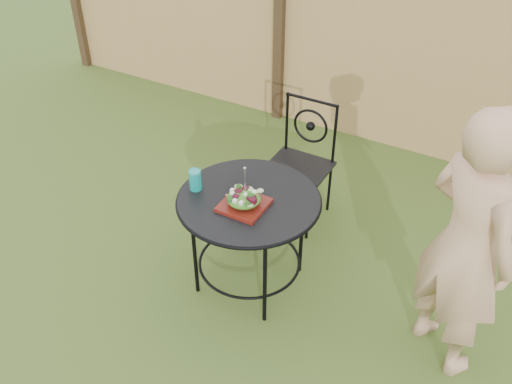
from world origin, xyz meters
The scene contains 9 objects.
ground centered at (0.00, 0.00, 0.00)m, with size 60.00×60.00×0.00m, color #2D4817.
fence centered at (0.00, 2.19, 0.95)m, with size 8.00×0.12×1.90m.
patio_table centered at (-0.38, -0.03, 0.59)m, with size 0.92×0.92×0.72m.
patio_chair centered at (-0.43, 0.83, 0.50)m, with size 0.46×0.46×0.95m.
diner centered at (0.92, 0.04, 0.84)m, with size 0.61×0.40×1.68m, color tan.
salad_plate centered at (-0.37, -0.11, 0.74)m, with size 0.27×0.27×0.02m, color #421409.
salad centered at (-0.37, -0.11, 0.79)m, with size 0.21×0.21×0.08m, color #235614.
fork centered at (-0.36, -0.11, 0.92)m, with size 0.01×0.01×0.18m, color silver.
drinking_glass centered at (-0.73, -0.11, 0.79)m, with size 0.08×0.08×0.14m, color #0C948B.
Camera 1 is at (1.05, -2.48, 2.90)m, focal length 40.00 mm.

